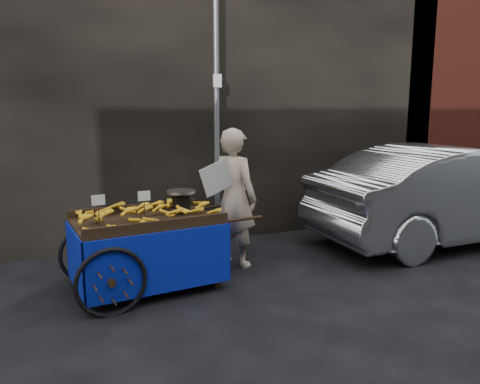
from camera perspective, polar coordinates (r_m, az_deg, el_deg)
name	(u,v)px	position (r m, az deg, el deg)	size (l,w,h in m)	color
ground	(230,276)	(5.80, -1.27, -10.26)	(80.00, 80.00, 0.00)	black
building_wall	(196,79)	(8.03, -5.41, 13.57)	(13.50, 2.00, 5.00)	black
street_pole	(216,109)	(6.75, -2.88, 10.04)	(0.12, 0.10, 4.00)	slate
banana_cart	(142,227)	(5.32, -11.82, -4.21)	(2.24, 1.23, 1.17)	black
vendor	(234,198)	(5.99, -0.76, -0.69)	(0.88, 0.78, 1.78)	#BEA88D
plastic_bag	(201,264)	(5.89, -4.83, -8.77)	(0.25, 0.20, 0.23)	#1759B3
parked_car	(452,194)	(7.80, 24.46, -0.22)	(1.56, 4.46, 1.47)	#BABDC2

